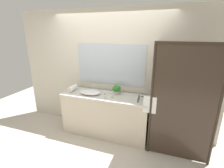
{
  "coord_description": "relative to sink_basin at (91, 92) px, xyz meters",
  "views": [
    {
      "loc": [
        1.19,
        -2.92,
        2.13
      ],
      "look_at": [
        0.15,
        0.0,
        1.15
      ],
      "focal_mm": 26.57,
      "sensor_mm": 36.0,
      "label": 1
    }
  ],
  "objects": [
    {
      "name": "amenity_bottle_shampoo",
      "position": [
        0.37,
        -0.14,
        0.01
      ],
      "size": [
        0.03,
        0.03,
        0.1
      ],
      "color": "white",
      "rests_on": "vanity_cabinet"
    },
    {
      "name": "potted_plant",
      "position": [
        0.52,
        0.16,
        0.07
      ],
      "size": [
        0.18,
        0.18,
        0.18
      ],
      "color": "beige",
      "rests_on": "vanity_cabinet"
    },
    {
      "name": "faucet",
      "position": [
        0.0,
        0.17,
        0.01
      ],
      "size": [
        0.17,
        0.15,
        0.14
      ],
      "color": "silver",
      "rests_on": "vanity_cabinet"
    },
    {
      "name": "rolled_towel_near_edge",
      "position": [
        -0.45,
        0.03,
        0.02
      ],
      "size": [
        0.12,
        0.26,
        0.12
      ],
      "primitive_type": "cylinder",
      "rotation": [
        1.57,
        0.0,
        -0.02
      ],
      "color": "white",
      "rests_on": "vanity_cabinet"
    },
    {
      "name": "wall_back_with_mirror",
      "position": [
        0.31,
        0.38,
        0.37
      ],
      "size": [
        4.4,
        0.06,
        2.6
      ],
      "color": "beige",
      "rests_on": "ground_plane"
    },
    {
      "name": "soap_dish",
      "position": [
        0.47,
        -0.07,
        -0.02
      ],
      "size": [
        0.1,
        0.07,
        0.04
      ],
      "color": "silver",
      "rests_on": "vanity_cabinet"
    },
    {
      "name": "vanity_cabinet",
      "position": [
        0.31,
        0.04,
        -0.49
      ],
      "size": [
        1.8,
        0.58,
        0.9
      ],
      "color": "beige",
      "rests_on": "ground_plane"
    },
    {
      "name": "shower_enclosure",
      "position": [
        1.59,
        -0.15,
        0.09
      ],
      "size": [
        1.2,
        0.59,
        2.0
      ],
      "color": "#2D2319",
      "rests_on": "ground_plane"
    },
    {
      "name": "sink_basin",
      "position": [
        0.0,
        0.0,
        0.0
      ],
      "size": [
        0.45,
        0.33,
        0.07
      ],
      "primitive_type": "ellipsoid",
      "color": "white",
      "rests_on": "vanity_cabinet"
    },
    {
      "name": "amenity_bottle_body_wash",
      "position": [
        1.01,
        -0.11,
        0.0
      ],
      "size": [
        0.03,
        0.03,
        0.08
      ],
      "color": "#4C7056",
      "rests_on": "vanity_cabinet"
    },
    {
      "name": "amenity_bottle_lotion",
      "position": [
        1.01,
        0.02,
        0.01
      ],
      "size": [
        0.03,
        0.03,
        0.09
      ],
      "color": "#4C7056",
      "rests_on": "vanity_cabinet"
    },
    {
      "name": "ground_plane",
      "position": [
        0.31,
        0.03,
        -0.94
      ],
      "size": [
        8.0,
        8.0,
        0.0
      ],
      "primitive_type": "plane",
      "color": "beige"
    }
  ]
}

